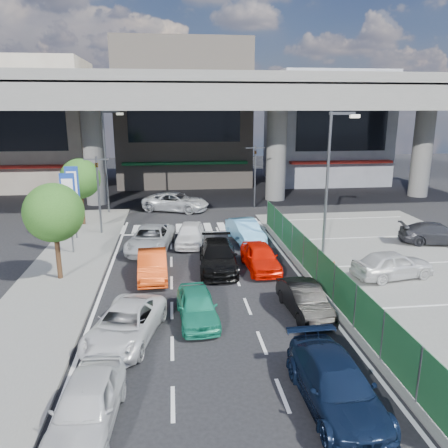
{
  "coord_description": "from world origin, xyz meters",
  "views": [
    {
      "loc": [
        -1.43,
        -16.79,
        8.14
      ],
      "look_at": [
        1.37,
        6.43,
        1.94
      ],
      "focal_mm": 35.0,
      "sensor_mm": 36.0,
      "label": 1
    }
  ],
  "objects": [
    {
      "name": "building_east",
      "position": [
        16.0,
        31.97,
        5.99
      ],
      "size": [
        12.0,
        10.9,
        12.0
      ],
      "color": "gray",
      "rests_on": "ground"
    },
    {
      "name": "expressway",
      "position": [
        0.0,
        22.0,
        8.76
      ],
      "size": [
        64.0,
        14.0,
        10.75
      ],
      "color": "slate",
      "rests_on": "ground"
    },
    {
      "name": "parked_sedan_white",
      "position": [
        9.2,
        2.23,
        0.75
      ],
      "size": [
        4.28,
        2.32,
        1.38
      ],
      "primitive_type": "imported",
      "rotation": [
        0.0,
        0.0,
        1.75
      ],
      "color": "silver",
      "rests_on": "parking_lot"
    },
    {
      "name": "ground",
      "position": [
        0.0,
        0.0,
        0.0
      ],
      "size": [
        120.0,
        120.0,
        0.0
      ],
      "primitive_type": "plane",
      "color": "black",
      "rests_on": "ground"
    },
    {
      "name": "minivan_navy_back",
      "position": [
        2.95,
        -6.63,
        0.67
      ],
      "size": [
        2.01,
        4.7,
        1.35
      ],
      "primitive_type": "imported",
      "rotation": [
        0.0,
        0.0,
        0.03
      ],
      "color": "black",
      "rests_on": "ground"
    },
    {
      "name": "sedan_white_front_mid",
      "position": [
        -0.42,
        9.07,
        0.68
      ],
      "size": [
        2.11,
        4.16,
        1.36
      ],
      "primitive_type": "imported",
      "rotation": [
        0.0,
        0.0,
        -0.13
      ],
      "color": "white",
      "rests_on": "ground"
    },
    {
      "name": "van_white_back_left",
      "position": [
        -3.82,
        -6.68,
        0.67
      ],
      "size": [
        1.88,
        4.06,
        1.35
      ],
      "primitive_type": "imported",
      "rotation": [
        0.0,
        0.0,
        -0.07
      ],
      "color": "silver",
      "rests_on": "ground"
    },
    {
      "name": "hatch_black_mid_right",
      "position": [
        3.79,
        -0.94,
        0.62
      ],
      "size": [
        1.56,
        3.82,
        1.23
      ],
      "primitive_type": "imported",
      "rotation": [
        0.0,
        0.0,
        0.07
      ],
      "color": "black",
      "rests_on": "ground"
    },
    {
      "name": "tree_far",
      "position": [
        -7.8,
        14.5,
        3.39
      ],
      "size": [
        2.8,
        2.8,
        4.8
      ],
      "color": "#382314",
      "rests_on": "ground"
    },
    {
      "name": "sidewalk_left",
      "position": [
        -7.0,
        4.0,
        0.06
      ],
      "size": [
        4.0,
        30.0,
        0.12
      ],
      "primitive_type": "cube",
      "color": "#626260",
      "rests_on": "ground"
    },
    {
      "name": "signboard_far",
      "position": [
        -7.6,
        10.99,
        3.06
      ],
      "size": [
        0.8,
        0.14,
        4.7
      ],
      "color": "#595B60",
      "rests_on": "ground"
    },
    {
      "name": "building_center",
      "position": [
        0.0,
        32.97,
        7.49
      ],
      "size": [
        14.0,
        10.9,
        15.0
      ],
      "color": "gray",
      "rests_on": "ground"
    },
    {
      "name": "taxi_orange_right",
      "position": [
        3.02,
        4.31,
        0.68
      ],
      "size": [
        1.77,
        4.03,
        1.35
      ],
      "primitive_type": "imported",
      "rotation": [
        0.0,
        0.0,
        0.04
      ],
      "color": "red",
      "rests_on": "ground"
    },
    {
      "name": "parked_sedan_dgrey",
      "position": [
        14.69,
        7.24,
        0.7
      ],
      "size": [
        4.71,
        2.76,
        1.28
      ],
      "primitive_type": "imported",
      "rotation": [
        0.0,
        0.0,
        1.34
      ],
      "color": "#2E2E33",
      "rests_on": "parking_lot"
    },
    {
      "name": "building_west",
      "position": [
        -16.0,
        31.97,
        6.49
      ],
      "size": [
        12.0,
        10.9,
        13.0
      ],
      "color": "gray",
      "rests_on": "ground"
    },
    {
      "name": "street_lamp_left",
      "position": [
        -6.33,
        18.0,
        4.77
      ],
      "size": [
        1.65,
        0.22,
        8.0
      ],
      "color": "#595B60",
      "rests_on": "ground"
    },
    {
      "name": "sedan_white_mid_left",
      "position": [
        -3.26,
        -2.21,
        0.63
      ],
      "size": [
        3.14,
        4.88,
        1.25
      ],
      "primitive_type": "imported",
      "rotation": [
        0.0,
        0.0,
        -0.25
      ],
      "color": "silver",
      "rests_on": "ground"
    },
    {
      "name": "taxi_orange_left",
      "position": [
        -2.52,
        3.81,
        0.65
      ],
      "size": [
        1.56,
        4.03,
        1.31
      ],
      "primitive_type": "imported",
      "rotation": [
        0.0,
        0.0,
        0.04
      ],
      "color": "#D24011",
      "rests_on": "ground"
    },
    {
      "name": "traffic_light_left",
      "position": [
        -6.2,
        12.0,
        3.94
      ],
      "size": [
        1.6,
        1.24,
        5.2
      ],
      "color": "#595B60",
      "rests_on": "ground"
    },
    {
      "name": "parking_lot",
      "position": [
        11.0,
        2.0,
        0.03
      ],
      "size": [
        12.0,
        28.0,
        0.06
      ],
      "primitive_type": "cube",
      "color": "#626260",
      "rests_on": "ground"
    },
    {
      "name": "taxi_teal_mid",
      "position": [
        -0.6,
        -1.01,
        0.62
      ],
      "size": [
        1.71,
        3.75,
        1.25
      ],
      "primitive_type": "imported",
      "rotation": [
        0.0,
        0.0,
        0.07
      ],
      "color": "#1D8A6A",
      "rests_on": "ground"
    },
    {
      "name": "street_lamp_right",
      "position": [
        7.17,
        6.0,
        4.77
      ],
      "size": [
        1.65,
        0.22,
        8.0
      ],
      "color": "#595B60",
      "rests_on": "ground"
    },
    {
      "name": "fence_run",
      "position": [
        5.3,
        1.0,
        0.9
      ],
      "size": [
        0.16,
        22.0,
        1.8
      ],
      "primitive_type": null,
      "color": "#1B502A",
      "rests_on": "ground"
    },
    {
      "name": "traffic_light_right",
      "position": [
        5.5,
        19.0,
        3.94
      ],
      "size": [
        1.6,
        1.24,
        5.2
      ],
      "color": "#595B60",
      "rests_on": "ground"
    },
    {
      "name": "signboard_near",
      "position": [
        -7.2,
        7.99,
        3.06
      ],
      "size": [
        0.8,
        0.14,
        4.7
      ],
      "color": "#595B60",
      "rests_on": "ground"
    },
    {
      "name": "traffic_cone",
      "position": [
        6.5,
        2.98,
        0.44
      ],
      "size": [
        0.4,
        0.4,
        0.75
      ],
      "primitive_type": "cone",
      "rotation": [
        0.0,
        0.0,
        0.03
      ],
      "color": "#E5430C",
      "rests_on": "parking_lot"
    },
    {
      "name": "kei_truck_front_right",
      "position": [
        3.06,
        9.31,
        0.69
      ],
      "size": [
        2.11,
        4.37,
        1.38
      ],
      "primitive_type": "imported",
      "rotation": [
        0.0,
        0.0,
        0.16
      ],
      "color": "#60ADDD",
      "rests_on": "ground"
    },
    {
      "name": "sedan_black_mid",
      "position": [
        0.84,
        4.63,
        0.69
      ],
      "size": [
        2.22,
        4.86,
        1.38
      ],
      "primitive_type": "imported",
      "rotation": [
        0.0,
        0.0,
        -0.06
      ],
      "color": "black",
      "rests_on": "ground"
    },
    {
      "name": "crossing_wagon_silver",
      "position": [
        -1.17,
        18.42,
        0.75
      ],
      "size": [
        5.94,
        4.31,
        1.5
      ],
      "primitive_type": "imported",
      "rotation": [
        0.0,
        0.0,
        1.19
      ],
      "color": "#B4B8BC",
      "rests_on": "ground"
    },
    {
      "name": "tree_near",
      "position": [
        -7.0,
        4.0,
        3.39
      ],
      "size": [
        2.8,
        2.8,
        4.8
      ],
      "color": "#382314",
      "rests_on": "ground"
    },
    {
      "name": "wagon_silver_front_left",
      "position": [
        -2.79,
        8.29,
        0.69
      ],
      "size": [
        3.12,
        5.29,
        1.38
      ],
      "primitive_type": "imported",
      "rotation": [
        0.0,
        0.0,
        -0.18
      ],
      "color": "#A7ABAE",
      "rests_on": "ground"
    }
  ]
}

